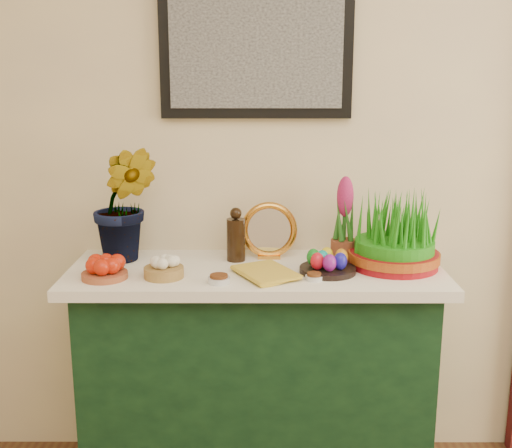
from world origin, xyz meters
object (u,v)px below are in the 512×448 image
at_px(hyacinth_green, 124,185).
at_px(book, 244,276).
at_px(mirror, 269,231).
at_px(wheatgrass_sabzeh, 395,235).
at_px(sideboard, 256,380).

xyz_separation_m(hyacinth_green, book, (0.46, -0.24, -0.28)).
bearing_deg(mirror, hyacinth_green, -175.58).
relative_size(mirror, wheatgrass_sabzeh, 0.66).
bearing_deg(mirror, book, -107.90).
xyz_separation_m(sideboard, hyacinth_green, (-0.50, 0.10, 0.76)).
distance_m(sideboard, mirror, 0.59).
relative_size(book, wheatgrass_sabzeh, 0.67).
bearing_deg(book, wheatgrass_sabzeh, -12.25).
bearing_deg(sideboard, wheatgrass_sabzeh, 1.24).
bearing_deg(mirror, wheatgrass_sabzeh, -15.17).
xyz_separation_m(mirror, wheatgrass_sabzeh, (0.47, -0.13, 0.02)).
distance_m(sideboard, hyacinth_green, 0.92).
xyz_separation_m(sideboard, book, (-0.04, -0.15, 0.48)).
bearing_deg(mirror, sideboard, -110.33).
bearing_deg(hyacinth_green, sideboard, -10.14).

